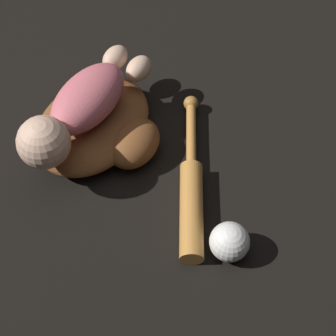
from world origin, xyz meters
name	(u,v)px	position (x,y,z in m)	size (l,w,h in m)	color
ground_plane	(89,134)	(0.00, 0.00, 0.00)	(6.00, 6.00, 0.00)	black
baseball_glove	(99,127)	(-0.01, 0.03, 0.04)	(0.34, 0.31, 0.08)	brown
baby_figure	(78,108)	(0.03, 0.02, 0.13)	(0.39, 0.16, 0.11)	#D16670
baseball_bat	(191,192)	(-0.02, 0.29, 0.02)	(0.34, 0.29, 0.05)	#C6843D
baseball	(230,242)	(0.03, 0.42, 0.04)	(0.08, 0.08, 0.08)	white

